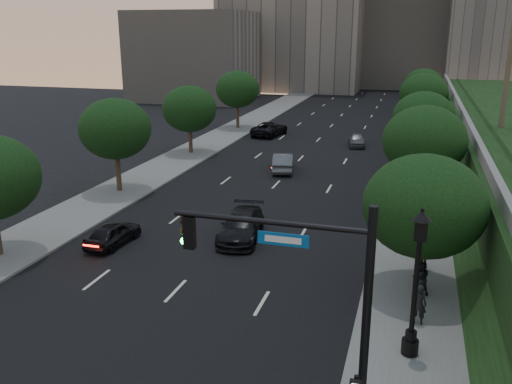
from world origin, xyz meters
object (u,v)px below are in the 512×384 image
(sedan_far_right, at_px, (357,140))
(pedestrian_a, at_px, (419,304))
(street_lamp, at_px, (415,290))
(sedan_near_left, at_px, (113,233))
(sedan_near_right, at_px, (241,226))
(traffic_signal_mast, at_px, (325,319))
(pedestrian_c, at_px, (424,251))
(sedan_mid_left, at_px, (283,162))
(pedestrian_b, at_px, (421,278))
(sedan_far_left, at_px, (270,129))

(sedan_far_right, height_order, pedestrian_a, pedestrian_a)
(street_lamp, xyz_separation_m, sedan_far_right, (-5.88, 36.19, -1.97))
(sedan_near_left, distance_m, sedan_near_right, 6.98)
(traffic_signal_mast, distance_m, pedestrian_c, 12.80)
(sedan_near_right, height_order, pedestrian_c, pedestrian_c)
(sedan_near_left, bearing_deg, street_lamp, 162.02)
(sedan_near_left, height_order, sedan_near_right, sedan_near_right)
(sedan_near_right, bearing_deg, sedan_near_left, -162.91)
(sedan_mid_left, bearing_deg, sedan_near_left, 62.71)
(sedan_near_left, xyz_separation_m, pedestrian_c, (16.08, 1.26, 0.38))
(traffic_signal_mast, distance_m, street_lamp, 5.25)
(sedan_near_right, distance_m, pedestrian_c, 9.85)
(sedan_near_right, relative_size, sedan_far_right, 1.32)
(pedestrian_a, bearing_deg, sedan_mid_left, -57.03)
(sedan_mid_left, bearing_deg, pedestrian_a, 104.28)
(street_lamp, height_order, pedestrian_b, street_lamp)
(sedan_far_right, distance_m, pedestrian_b, 32.01)
(sedan_mid_left, distance_m, sedan_far_left, 15.53)
(sedan_near_right, xyz_separation_m, pedestrian_b, (9.59, -4.45, 0.17))
(sedan_mid_left, relative_size, pedestrian_a, 2.76)
(street_lamp, xyz_separation_m, pedestrian_b, (0.33, 4.78, -1.72))
(traffic_signal_mast, distance_m, pedestrian_a, 7.78)
(sedan_mid_left, bearing_deg, sedan_near_right, 83.26)
(street_lamp, distance_m, pedestrian_a, 2.80)
(sedan_near_left, xyz_separation_m, pedestrian_a, (15.87, -4.14, 0.33))
(traffic_signal_mast, distance_m, sedan_near_left, 17.45)
(sedan_far_right, bearing_deg, pedestrian_b, -87.57)
(sedan_mid_left, relative_size, sedan_far_right, 1.18)
(sedan_near_left, height_order, pedestrian_b, pedestrian_b)
(sedan_near_right, bearing_deg, street_lamp, -51.94)
(traffic_signal_mast, distance_m, sedan_far_right, 41.01)
(street_lamp, relative_size, pedestrian_a, 3.39)
(pedestrian_a, relative_size, pedestrian_c, 0.95)
(sedan_far_left, xyz_separation_m, sedan_far_right, (9.79, -2.94, -0.10))
(sedan_near_right, xyz_separation_m, pedestrian_c, (9.71, -1.59, 0.28))
(street_lamp, distance_m, sedan_far_left, 42.19)
(traffic_signal_mast, xyz_separation_m, sedan_near_left, (-13.25, 10.94, -3.03))
(sedan_mid_left, bearing_deg, street_lamp, 101.69)
(traffic_signal_mast, height_order, street_lamp, traffic_signal_mast)
(sedan_far_left, height_order, pedestrian_c, pedestrian_c)
(traffic_signal_mast, distance_m, pedestrian_b, 10.11)
(pedestrian_a, height_order, pedestrian_c, pedestrian_c)
(sedan_near_left, relative_size, sedan_far_right, 0.97)
(street_lamp, xyz_separation_m, sedan_mid_left, (-10.59, 24.46, -1.88))
(traffic_signal_mast, xyz_separation_m, pedestrian_a, (2.62, 6.81, -2.69))
(sedan_mid_left, bearing_deg, sedan_far_left, -82.60)
(street_lamp, bearing_deg, sedan_near_left, 157.80)
(sedan_far_right, xyz_separation_m, pedestrian_c, (6.33, -28.55, 0.37))
(pedestrian_c, bearing_deg, sedan_near_left, 17.41)
(sedan_near_left, distance_m, pedestrian_b, 16.04)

